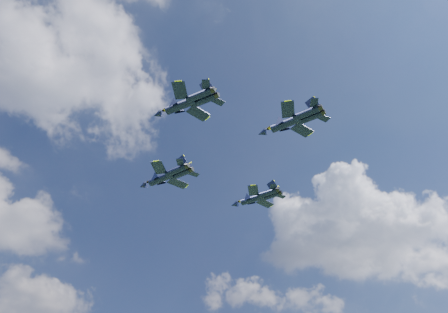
% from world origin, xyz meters
% --- Properties ---
extents(jet_lead, '(11.18, 15.26, 3.66)m').
position_xyz_m(jet_lead, '(-4.90, 20.10, 61.66)').
color(jet_lead, black).
extents(jet_left, '(10.83, 14.42, 3.52)m').
position_xyz_m(jet_left, '(-11.11, -0.94, 63.26)').
color(jet_left, black).
extents(jet_right, '(10.02, 13.54, 3.28)m').
position_xyz_m(jet_right, '(16.33, 14.82, 60.58)').
color(jet_right, black).
extents(jet_slot, '(10.92, 14.86, 3.57)m').
position_xyz_m(jet_slot, '(8.93, -7.70, 63.13)').
color(jet_slot, black).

